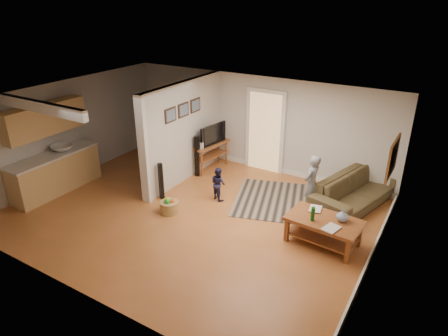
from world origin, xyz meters
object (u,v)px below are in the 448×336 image
Objects in this scene: toddler at (218,199)px; speaker_left at (161,181)px; coffee_table at (325,225)px; sofa at (353,205)px; speaker_right at (197,156)px; toy_basket at (169,206)px; child at (309,210)px; tv_console at (210,146)px.

speaker_left is at bearing 53.87° from toddler.
coffee_table is at bearing -166.81° from toddler.
speaker_right reaches higher than sofa.
speaker_right is 1.40× the size of toddler.
toddler is at bearing 131.29° from sofa.
toddler reaches higher than toy_basket.
speaker_left is 1.47m from speaker_right.
speaker_right is (-3.93, -0.55, 0.55)m from sofa.
sofa is 4.44m from speaker_left.
child reaches higher than toy_basket.
tv_console reaches higher than child.
speaker_right reaches higher than child.
coffee_table is 4.19m from tv_console.
tv_console reaches higher than speaker_left.
toy_basket is (-3.38, -2.44, 0.15)m from sofa.
tv_console is 0.56m from speaker_right.
toy_basket is at bearing -48.59° from child.
speaker_left reaches higher than sofa.
toy_basket is at bearing -169.49° from coffee_table.
speaker_left is at bearing 132.66° from sofa.
speaker_right is 2.72× the size of toy_basket.
coffee_table is 1.09× the size of child.
child is (-0.79, -0.76, 0.00)m from sofa.
speaker_left reaches higher than toy_basket.
child is (3.14, 1.26, -0.45)m from speaker_left.
coffee_table is (-0.11, -1.84, 0.42)m from sofa.
speaker_left reaches higher than child.
tv_console is 1.37× the size of speaker_left.
tv_console is 0.94× the size of child.
tv_console is at bearing 154.06° from coffee_table.
speaker_right is at bearing 113.00° from speaker_left.
sofa is 1.10m from child.
speaker_right reaches higher than tv_console.
coffee_table is at bearing 40.41° from child.
toddler is (1.08, -1.34, -0.67)m from tv_console.
sofa is at bearing -13.29° from speaker_right.
sofa is 3.93m from tv_console.
toddler is (1.14, 0.67, -0.45)m from speaker_left.
toy_basket is (0.56, -0.43, -0.30)m from speaker_left.
child is (2.58, 1.69, -0.15)m from toy_basket.
toy_basket is at bearing 141.40° from sofa.
speaker_right reaches higher than coffee_table.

